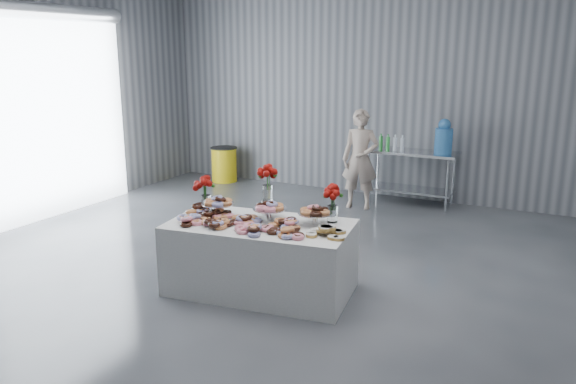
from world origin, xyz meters
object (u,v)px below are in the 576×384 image
Objects in this scene: prep_table at (411,168)px; person at (360,159)px; water_jug at (444,138)px; trash_barrel at (224,164)px; display_table at (260,257)px.

prep_table is 0.94× the size of person.
person reaches higher than water_jug.
person is 3.11m from trash_barrel.
prep_table is at bearing 83.52° from display_table.
display_table is 3.43× the size of water_jug.
water_jug reaches higher than trash_barrel.
display_table is at bearing -103.13° from water_jug.
prep_table is 3.70m from trash_barrel.
prep_table is (0.47, 4.17, 0.24)m from display_table.
prep_table is 0.92m from person.
water_jug is 0.35× the size of person.
display_table is 5.27m from trash_barrel.
water_jug is (0.50, -0.00, 0.53)m from prep_table.
water_jug is (0.97, 4.17, 0.77)m from display_table.
prep_table is 2.23× the size of trash_barrel.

